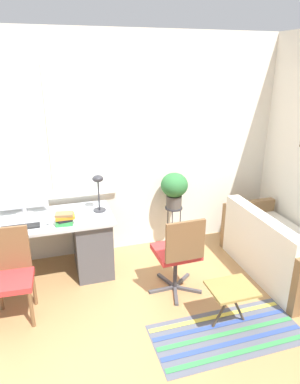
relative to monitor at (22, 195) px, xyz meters
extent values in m
plane|color=tan|center=(0.63, -0.55, -0.96)|extent=(14.00, 14.00, 0.00)
cube|color=white|center=(0.63, 0.25, 0.39)|extent=(9.00, 0.06, 2.70)
cube|color=silver|center=(-0.05, 0.21, 0.62)|extent=(0.73, 0.02, 1.53)
cube|color=white|center=(-0.05, 0.20, 0.62)|extent=(0.66, 0.01, 1.46)
cube|color=silver|center=(0.70, 0.21, 0.62)|extent=(0.73, 0.02, 1.53)
cube|color=white|center=(0.70, 0.20, 0.62)|extent=(0.66, 0.01, 1.46)
cube|color=silver|center=(0.33, 0.21, -0.13)|extent=(1.53, 0.11, 0.04)
cube|color=#B2B7BC|center=(-0.13, -0.19, -0.25)|extent=(2.17, 0.72, 0.03)
cube|color=#4C4C51|center=(0.71, -0.19, -0.61)|extent=(0.40, 0.64, 0.70)
cylinder|color=silver|center=(0.00, 0.00, -0.23)|extent=(0.18, 0.18, 0.02)
cylinder|color=silver|center=(0.00, 0.00, -0.18)|extent=(0.04, 0.04, 0.07)
cube|color=silver|center=(0.00, 0.00, 0.03)|extent=(0.53, 0.02, 0.37)
cube|color=silver|center=(0.00, -0.01, 0.03)|extent=(0.51, 0.01, 0.35)
cube|color=black|center=(-0.03, -0.35, -0.23)|extent=(0.39, 0.11, 0.02)
ellipsoid|color=silver|center=(0.24, -0.33, -0.22)|extent=(0.04, 0.07, 0.03)
cylinder|color=#2D2D33|center=(0.83, -0.14, -0.23)|extent=(0.15, 0.15, 0.01)
cylinder|color=#2D2D33|center=(0.83, -0.14, -0.05)|extent=(0.02, 0.02, 0.35)
ellipsoid|color=#2D2D33|center=(0.83, -0.14, 0.15)|extent=(0.12, 0.12, 0.08)
cube|color=green|center=(0.41, -0.39, -0.22)|extent=(0.19, 0.16, 0.04)
cube|color=black|center=(0.42, -0.39, -0.18)|extent=(0.16, 0.14, 0.02)
cube|color=orange|center=(0.42, -0.39, -0.15)|extent=(0.20, 0.12, 0.03)
cube|color=olive|center=(0.42, -0.38, -0.12)|extent=(0.20, 0.15, 0.02)
cylinder|color=brown|center=(0.03, -1.01, -0.76)|extent=(0.04, 0.04, 0.41)
cylinder|color=brown|center=(-0.28, -0.66, -0.76)|extent=(0.04, 0.04, 0.41)
cylinder|color=brown|center=(0.05, -0.68, -0.76)|extent=(0.04, 0.04, 0.41)
cube|color=red|center=(-0.12, -0.83, -0.55)|extent=(0.40, 0.38, 0.06)
cube|color=brown|center=(-0.11, -0.64, -0.30)|extent=(0.34, 0.05, 0.45)
cube|color=#47474C|center=(1.36, -0.85, -0.95)|extent=(0.30, 0.04, 0.03)
cube|color=#47474C|center=(1.47, -0.99, -0.95)|extent=(0.12, 0.30, 0.03)
cube|color=#47474C|center=(1.63, -0.93, -0.95)|extent=(0.27, 0.20, 0.03)
cube|color=#47474C|center=(1.63, -0.76, -0.95)|extent=(0.26, 0.21, 0.03)
cube|color=#47474C|center=(1.46, -0.71, -0.95)|extent=(0.13, 0.29, 0.03)
cylinder|color=#333338|center=(1.51, -0.85, -0.73)|extent=(0.04, 0.04, 0.40)
cube|color=red|center=(1.51, -0.85, -0.50)|extent=(0.45, 0.43, 0.06)
cube|color=brown|center=(1.51, -1.07, -0.26)|extent=(0.41, 0.05, 0.42)
cube|color=white|center=(2.80, -0.88, -0.73)|extent=(0.74, 1.31, 0.46)
cube|color=white|center=(2.51, -0.88, -0.35)|extent=(0.16, 1.31, 0.30)
cube|color=olive|center=(2.80, -0.18, -0.65)|extent=(0.74, 0.09, 0.62)
cylinder|color=#333338|center=(1.80, 0.01, -0.38)|extent=(0.23, 0.23, 0.02)
cylinder|color=#333338|center=(1.90, 0.01, -0.68)|extent=(0.01, 0.01, 0.57)
cylinder|color=#333338|center=(1.76, 0.09, -0.68)|extent=(0.01, 0.01, 0.57)
cylinder|color=#333338|center=(1.76, -0.07, -0.68)|extent=(0.01, 0.01, 0.57)
cylinder|color=#514C47|center=(1.80, 0.01, -0.30)|extent=(0.20, 0.20, 0.16)
ellipsoid|color=#2D7038|center=(1.80, 0.01, -0.07)|extent=(0.34, 0.34, 0.31)
cube|color=#565B6B|center=(1.73, -1.63, -0.96)|extent=(1.39, 0.63, 0.01)
cube|color=#388E4C|center=(1.73, -1.86, -0.96)|extent=(1.37, 0.05, 0.00)
cube|color=#334C99|center=(1.73, -1.74, -0.96)|extent=(1.37, 0.05, 0.00)
cube|color=#388E4C|center=(1.73, -1.63, -0.96)|extent=(1.37, 0.05, 0.00)
cube|color=#334C99|center=(1.73, -1.51, -0.96)|extent=(1.37, 0.05, 0.00)
cube|color=#DBCC4C|center=(1.73, -1.40, -0.96)|extent=(1.37, 0.05, 0.00)
cube|color=olive|center=(1.80, -1.51, -0.56)|extent=(0.41, 0.35, 0.02)
cylinder|color=#4C3D2D|center=(1.73, -1.51, -0.77)|extent=(0.21, 0.02, 0.40)
cylinder|color=#4C3D2D|center=(1.88, -1.51, -0.77)|extent=(0.21, 0.02, 0.40)
camera|label=1|loc=(0.33, -3.79, 1.36)|focal=32.00mm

